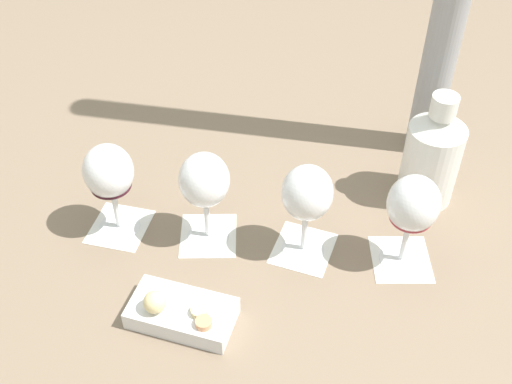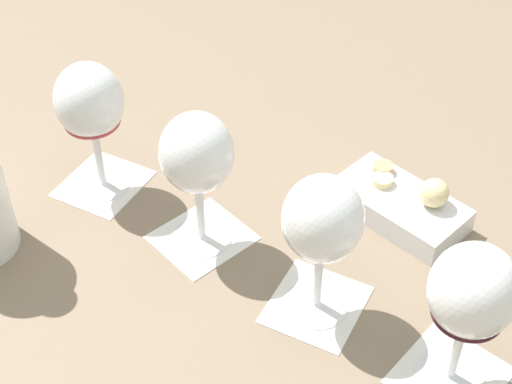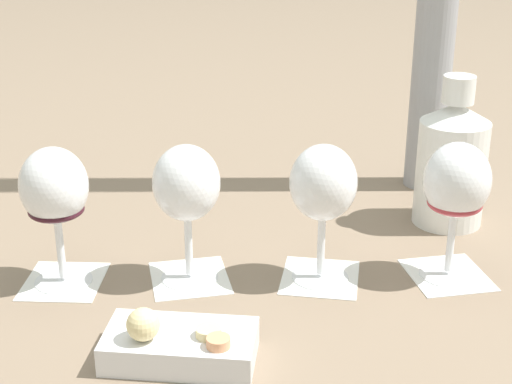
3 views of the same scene
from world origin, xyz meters
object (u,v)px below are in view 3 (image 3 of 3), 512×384
Objects in this scene: wine_glass_1 at (323,190)px; snack_dish at (178,344)px; wine_glass_3 at (55,193)px; ceramic_vase at (452,161)px; wine_glass_0 at (456,187)px; wine_glass_2 at (187,190)px.

snack_dish is at bearing 87.99° from wine_glass_1.
ceramic_vase is (-0.27, -0.46, -0.03)m from wine_glass_3.
wine_glass_1 is 1.00× the size of wine_glass_3.
ceramic_vase reaches higher than wine_glass_1.
wine_glass_0 is 1.00× the size of wine_glass_2.
wine_glass_3 is at bearing 59.53° from ceramic_vase.
wine_glass_2 is at bearing -136.71° from wine_glass_3.
ceramic_vase is at bearing -120.47° from wine_glass_3.
ceramic_vase is 1.23× the size of snack_dish.
wine_glass_1 and wine_glass_3 have the same top height.
wine_glass_3 is 0.53m from ceramic_vase.
wine_glass_3 reaches higher than snack_dish.
ceramic_vase is at bearing -61.90° from wine_glass_0.
wine_glass_2 is (0.12, 0.10, -0.00)m from wine_glass_1.
wine_glass_2 and wine_glass_3 have the same top height.
ceramic_vase is at bearing -114.18° from wine_glass_2.
ceramic_vase is 0.49m from snack_dish.
wine_glass_1 and wine_glass_2 have the same top height.
wine_glass_0 and wine_glass_2 have the same top height.
wine_glass_2 is 0.20m from snack_dish.
ceramic_vase reaches higher than snack_dish.
wine_glass_0 and wine_glass_1 have the same top height.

